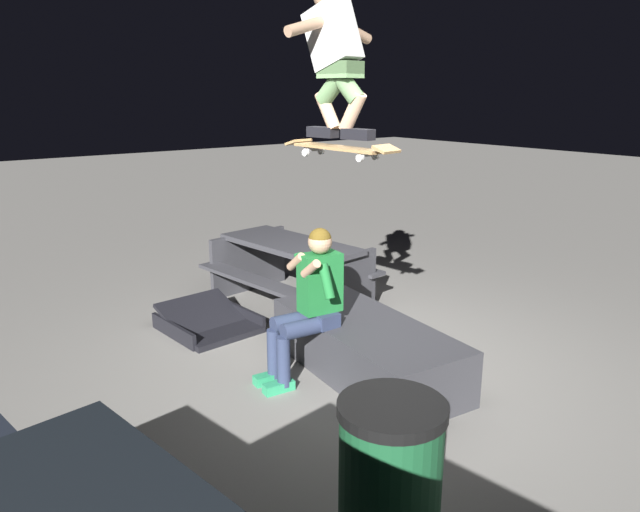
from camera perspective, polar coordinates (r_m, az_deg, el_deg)
name	(u,v)px	position (r m, az deg, el deg)	size (l,w,h in m)	color
ground_plane	(369,364)	(5.51, 4.70, -10.19)	(40.00, 40.00, 0.00)	gray
ledge_box_main	(366,348)	(5.25, 4.42, -8.73)	(1.91, 0.81, 0.47)	#38383D
person_sitting_on_ledge	(309,298)	(4.98, -1.04, -4.03)	(0.60, 0.77, 1.30)	#2D3856
skateboard	(340,148)	(4.65, 1.88, 10.22)	(1.04, 0.35, 0.13)	#AD8451
skater_airborne	(335,54)	(4.67, 1.41, 18.69)	(0.63, 0.89, 1.12)	black
kicker_ramp	(209,324)	(6.32, -10.54, -6.40)	(0.96, 0.88, 0.34)	black
picnic_table_back	(290,263)	(6.79, -2.83, -0.66)	(1.84, 1.53, 0.75)	#38383D
trash_bin	(390,485)	(3.24, 6.64, -20.85)	(0.54, 0.54, 0.92)	#19512D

